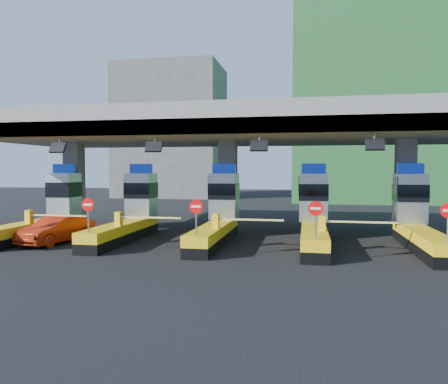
# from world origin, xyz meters

# --- Properties ---
(ground) EXTENTS (120.00, 120.00, 0.00)m
(ground) POSITION_xyz_m (0.00, 0.00, 0.00)
(ground) COLOR black
(ground) RESTS_ON ground
(toll_canopy) EXTENTS (28.00, 12.09, 7.00)m
(toll_canopy) POSITION_xyz_m (0.00, 2.87, 6.13)
(toll_canopy) COLOR slate
(toll_canopy) RESTS_ON ground
(toll_lane_far_left) EXTENTS (4.43, 8.00, 4.16)m
(toll_lane_far_left) POSITION_xyz_m (-10.00, 0.28, 1.40)
(toll_lane_far_left) COLOR black
(toll_lane_far_left) RESTS_ON ground
(toll_lane_left) EXTENTS (4.43, 8.00, 4.16)m
(toll_lane_left) POSITION_xyz_m (-5.00, 0.28, 1.40)
(toll_lane_left) COLOR black
(toll_lane_left) RESTS_ON ground
(toll_lane_center) EXTENTS (4.43, 8.00, 4.16)m
(toll_lane_center) POSITION_xyz_m (0.00, 0.28, 1.40)
(toll_lane_center) COLOR black
(toll_lane_center) RESTS_ON ground
(toll_lane_right) EXTENTS (4.43, 8.00, 4.16)m
(toll_lane_right) POSITION_xyz_m (5.00, 0.28, 1.40)
(toll_lane_right) COLOR black
(toll_lane_right) RESTS_ON ground
(toll_lane_far_right) EXTENTS (4.43, 8.00, 4.16)m
(toll_lane_far_right) POSITION_xyz_m (10.00, 0.28, 1.40)
(toll_lane_far_right) COLOR black
(toll_lane_far_right) RESTS_ON ground
(bg_building_scaffold) EXTENTS (18.00, 12.00, 28.00)m
(bg_building_scaffold) POSITION_xyz_m (12.00, 32.00, 14.00)
(bg_building_scaffold) COLOR #1E5926
(bg_building_scaffold) RESTS_ON ground
(bg_building_concrete) EXTENTS (14.00, 10.00, 18.00)m
(bg_building_concrete) POSITION_xyz_m (-14.00, 36.00, 9.00)
(bg_building_concrete) COLOR #4C4C49
(bg_building_concrete) RESTS_ON ground
(red_car) EXTENTS (2.31, 4.55, 1.43)m
(red_car) POSITION_xyz_m (-8.07, -2.20, 0.72)
(red_car) COLOR #9C220C
(red_car) RESTS_ON ground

